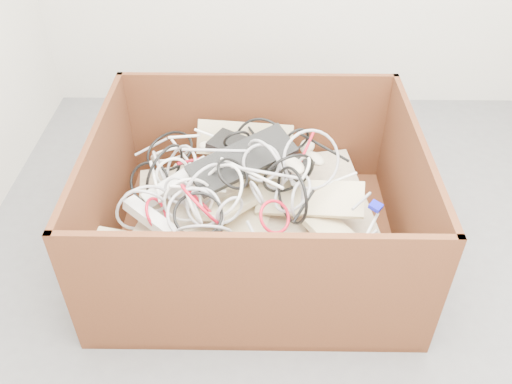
{
  "coord_description": "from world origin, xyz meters",
  "views": [
    {
      "loc": [
        -0.25,
        -1.45,
        1.68
      ],
      "look_at": [
        -0.27,
        0.22,
        0.3
      ],
      "focal_mm": 37.46,
      "sensor_mm": 36.0,
      "label": 1
    }
  ],
  "objects_px": {
    "power_strip_right": "(155,221)",
    "vga_plug": "(376,206)",
    "power_strip_left": "(177,182)",
    "cardboard_box": "(252,224)"
  },
  "relations": [
    {
      "from": "power_strip_left",
      "to": "power_strip_right",
      "type": "relative_size",
      "value": 1.05
    },
    {
      "from": "power_strip_left",
      "to": "power_strip_right",
      "type": "xyz_separation_m",
      "value": [
        -0.06,
        -0.2,
        -0.03
      ]
    },
    {
      "from": "vga_plug",
      "to": "power_strip_right",
      "type": "bearing_deg",
      "value": -137.7
    },
    {
      "from": "cardboard_box",
      "to": "power_strip_right",
      "type": "relative_size",
      "value": 4.45
    },
    {
      "from": "power_strip_left",
      "to": "vga_plug",
      "type": "bearing_deg",
      "value": -42.74
    },
    {
      "from": "power_strip_right",
      "to": "vga_plug",
      "type": "xyz_separation_m",
      "value": [
        0.83,
        0.08,
        0.02
      ]
    },
    {
      "from": "power_strip_left",
      "to": "power_strip_right",
      "type": "distance_m",
      "value": 0.21
    },
    {
      "from": "power_strip_right",
      "to": "vga_plug",
      "type": "height_order",
      "value": "power_strip_right"
    },
    {
      "from": "power_strip_left",
      "to": "vga_plug",
      "type": "height_order",
      "value": "power_strip_left"
    },
    {
      "from": "cardboard_box",
      "to": "power_strip_left",
      "type": "bearing_deg",
      "value": 178.45
    }
  ]
}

